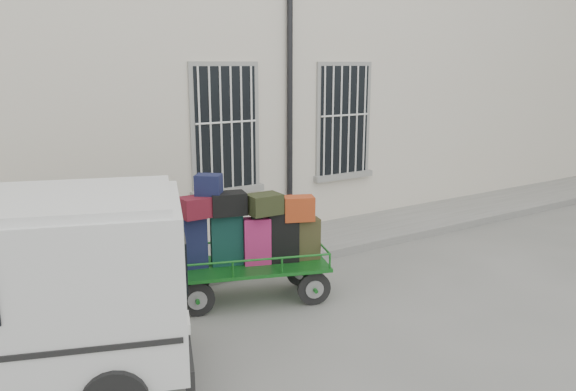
{
  "coord_description": "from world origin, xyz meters",
  "views": [
    {
      "loc": [
        -4.86,
        -6.25,
        3.39
      ],
      "look_at": [
        -0.3,
        1.0,
        1.37
      ],
      "focal_mm": 35.0,
      "sensor_mm": 36.0,
      "label": 1
    }
  ],
  "objects": [
    {
      "name": "ground",
      "position": [
        0.0,
        0.0,
        0.0
      ],
      "size": [
        80.0,
        80.0,
        0.0
      ],
      "primitive_type": "plane",
      "color": "slate",
      "rests_on": "ground"
    },
    {
      "name": "building",
      "position": [
        0.0,
        5.5,
        3.0
      ],
      "size": [
        24.0,
        5.15,
        6.0
      ],
      "color": "beige",
      "rests_on": "ground"
    },
    {
      "name": "luggage_cart",
      "position": [
        -1.25,
        0.57,
        0.94
      ],
      "size": [
        2.56,
        1.62,
        1.9
      ],
      "rotation": [
        0.0,
        0.0,
        -0.33
      ],
      "color": "black",
      "rests_on": "ground"
    },
    {
      "name": "sidewalk",
      "position": [
        0.0,
        2.2,
        0.07
      ],
      "size": [
        24.0,
        1.7,
        0.15
      ],
      "primitive_type": "cube",
      "color": "slate",
      "rests_on": "ground"
    }
  ]
}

